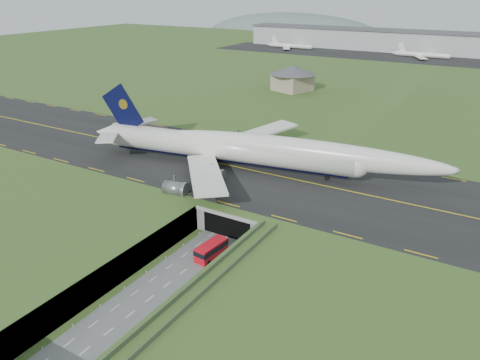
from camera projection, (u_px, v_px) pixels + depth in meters
The scene contains 10 objects.
ground at pixel (206, 254), 98.07m from camera, with size 900.00×900.00×0.00m, color #355A24.
airfield_deck at pixel (206, 241), 96.91m from camera, with size 800.00×800.00×6.00m, color gray.
trench_road at pixel (185, 271), 92.08m from camera, with size 12.00×75.00×0.20m, color slate.
taxiway at pixel (277, 176), 121.90m from camera, with size 800.00×44.00×0.18m, color black.
tunnel_portal at pixel (246, 209), 110.04m from camera, with size 17.00×22.30×6.00m.
guideway at pixel (195, 298), 75.67m from camera, with size 3.00×53.00×7.05m.
jumbo_jet at pixel (250, 150), 124.08m from camera, with size 100.38×62.92×21.09m.
shuttle_tram at pixel (211, 250), 96.13m from camera, with size 3.71×8.07×3.18m.
service_building at pixel (293, 76), 217.70m from camera, with size 27.27×27.27×11.70m.
cargo_terminal at pixel (446, 43), 330.33m from camera, with size 320.00×67.00×15.60m.
Camera 1 is at (49.15, -69.07, 52.17)m, focal length 35.00 mm.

